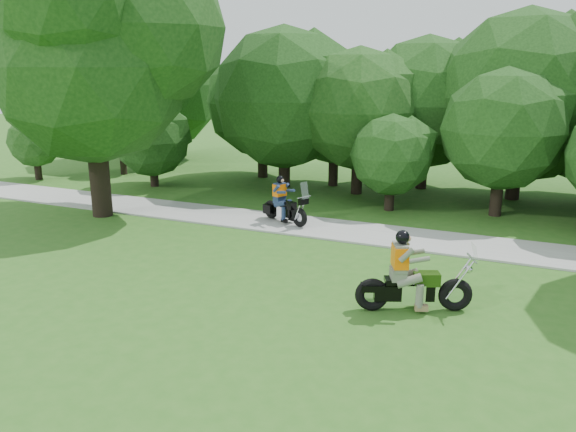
% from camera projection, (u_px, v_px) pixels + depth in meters
% --- Properties ---
extents(ground, '(100.00, 100.00, 0.00)m').
position_uv_depth(ground, '(321.00, 367.00, 9.71)').
color(ground, '#2D621C').
rests_on(ground, ground).
extents(walkway, '(60.00, 2.20, 0.06)m').
position_uv_depth(walkway, '(414.00, 239.00, 16.78)').
color(walkway, gray).
rests_on(walkway, ground).
extents(tree_line, '(39.81, 11.62, 7.60)m').
position_uv_depth(tree_line, '(509.00, 104.00, 21.06)').
color(tree_line, black).
rests_on(tree_line, ground).
extents(big_tree_west, '(8.64, 6.56, 9.96)m').
position_uv_depth(big_tree_west, '(95.00, 43.00, 18.35)').
color(big_tree_west, black).
rests_on(big_tree_west, ground).
extents(chopper_motorcycle, '(2.41, 1.36, 1.78)m').
position_uv_depth(chopper_motorcycle, '(409.00, 282.00, 11.79)').
color(chopper_motorcycle, black).
rests_on(chopper_motorcycle, ground).
extents(touring_motorcycle, '(1.91, 1.19, 1.54)m').
position_uv_depth(touring_motorcycle, '(282.00, 205.00, 18.37)').
color(touring_motorcycle, black).
rests_on(touring_motorcycle, walkway).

